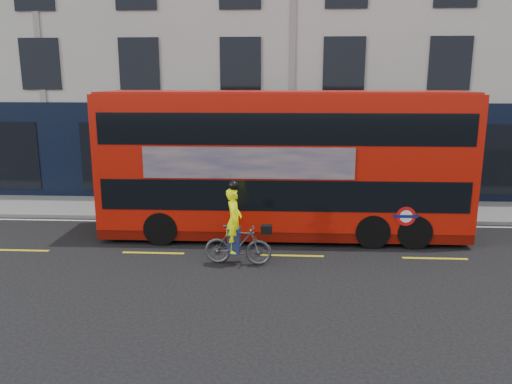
{
  "coord_description": "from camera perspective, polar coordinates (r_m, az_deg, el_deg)",
  "views": [
    {
      "loc": [
        -0.26,
        -11.97,
        4.9
      ],
      "look_at": [
        -1.03,
        1.65,
        1.81
      ],
      "focal_mm": 35.0,
      "sensor_mm": 36.0,
      "label": 1
    }
  ],
  "objects": [
    {
      "name": "ground",
      "position": [
        12.93,
        4.22,
        -9.55
      ],
      "size": [
        120.0,
        120.0,
        0.0
      ],
      "primitive_type": "plane",
      "color": "black",
      "rests_on": "ground"
    },
    {
      "name": "pavement",
      "position": [
        19.09,
        3.93,
        -1.97
      ],
      "size": [
        60.0,
        3.0,
        0.12
      ],
      "primitive_type": "cube",
      "color": "slate",
      "rests_on": "ground"
    },
    {
      "name": "kerb",
      "position": [
        17.64,
        3.98,
        -3.19
      ],
      "size": [
        60.0,
        0.12,
        0.13
      ],
      "primitive_type": "cube",
      "color": "slate",
      "rests_on": "ground"
    },
    {
      "name": "building_terrace",
      "position": [
        25.05,
        4.04,
        18.66
      ],
      "size": [
        50.0,
        10.07,
        15.0
      ],
      "color": "#B9B7AE",
      "rests_on": "ground"
    },
    {
      "name": "road_edge_line",
      "position": [
        17.37,
        3.98,
        -3.65
      ],
      "size": [
        58.0,
        0.1,
        0.01
      ],
      "primitive_type": "cube",
      "color": "silver",
      "rests_on": "ground"
    },
    {
      "name": "lane_dashes",
      "position": [
        14.33,
        4.13,
        -7.26
      ],
      "size": [
        58.0,
        0.12,
        0.01
      ],
      "primitive_type": null,
      "color": "gold",
      "rests_on": "ground"
    },
    {
      "name": "bus",
      "position": [
        15.65,
        3.28,
        3.29
      ],
      "size": [
        11.32,
        2.7,
        4.55
      ],
      "rotation": [
        0.0,
        0.0,
        0.01
      ],
      "color": "#B71307",
      "rests_on": "ground"
    },
    {
      "name": "cyclist",
      "position": [
        13.44,
        -2.2,
        -5.14
      ],
      "size": [
        1.86,
        0.66,
        2.31
      ],
      "rotation": [
        0.0,
        0.0,
        -0.06
      ],
      "color": "#4A4C4F",
      "rests_on": "ground"
    }
  ]
}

